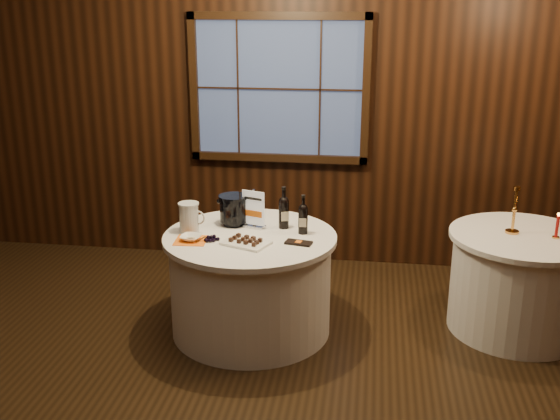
% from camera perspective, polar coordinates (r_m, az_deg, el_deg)
% --- Properties ---
extents(ground, '(6.00, 6.00, 0.00)m').
position_cam_1_polar(ground, '(4.30, -5.08, -16.51)').
color(ground, black).
rests_on(ground, ground).
extents(back_wall, '(6.00, 0.10, 3.00)m').
position_cam_1_polar(back_wall, '(6.05, -0.07, 9.55)').
color(back_wall, black).
rests_on(back_wall, ground).
extents(main_table, '(1.28, 1.28, 0.77)m').
position_cam_1_polar(main_table, '(4.96, -2.57, -6.34)').
color(main_table, white).
rests_on(main_table, ground).
extents(side_table, '(1.08, 1.08, 0.77)m').
position_cam_1_polar(side_table, '(5.28, 20.06, -5.92)').
color(side_table, white).
rests_on(side_table, ground).
extents(sign_stand, '(0.18, 0.13, 0.30)m').
position_cam_1_polar(sign_stand, '(4.94, -2.27, -0.41)').
color(sign_stand, '#B3B3BA').
rests_on(sign_stand, main_table).
extents(port_bottle_left, '(0.08, 0.09, 0.32)m').
position_cam_1_polar(port_bottle_left, '(4.92, 0.33, -0.02)').
color(port_bottle_left, black).
rests_on(port_bottle_left, main_table).
extents(port_bottle_right, '(0.07, 0.07, 0.30)m').
position_cam_1_polar(port_bottle_right, '(4.81, 2.02, -0.60)').
color(port_bottle_right, black).
rests_on(port_bottle_right, main_table).
extents(ice_bucket, '(0.23, 0.23, 0.23)m').
position_cam_1_polar(ice_bucket, '(5.01, -4.05, 0.06)').
color(ice_bucket, black).
rests_on(ice_bucket, main_table).
extents(chocolate_plate, '(0.37, 0.32, 0.05)m').
position_cam_1_polar(chocolate_plate, '(4.63, -2.99, -2.78)').
color(chocolate_plate, white).
rests_on(chocolate_plate, main_table).
extents(chocolate_box, '(0.20, 0.13, 0.02)m').
position_cam_1_polar(chocolate_box, '(4.64, 1.63, -2.86)').
color(chocolate_box, black).
rests_on(chocolate_box, main_table).
extents(grape_bunch, '(0.18, 0.10, 0.04)m').
position_cam_1_polar(grape_bunch, '(4.69, -6.01, -2.55)').
color(grape_bunch, black).
rests_on(grape_bunch, main_table).
extents(glass_pitcher, '(0.21, 0.16, 0.22)m').
position_cam_1_polar(glass_pitcher, '(4.90, -7.91, -0.61)').
color(glass_pitcher, silver).
rests_on(glass_pitcher, main_table).
extents(orange_napkin, '(0.24, 0.24, 0.00)m').
position_cam_1_polar(orange_napkin, '(4.74, -7.75, -2.64)').
color(orange_napkin, orange).
rests_on(orange_napkin, main_table).
extents(cracker_bowl, '(0.17, 0.17, 0.04)m').
position_cam_1_polar(cracker_bowl, '(4.74, -7.76, -2.41)').
color(cracker_bowl, white).
rests_on(cracker_bowl, orange_napkin).
extents(brass_candlestick, '(0.10, 0.10, 0.36)m').
position_cam_1_polar(brass_candlestick, '(5.11, 19.69, -0.53)').
color(brass_candlestick, '#C98C3F').
rests_on(brass_candlestick, side_table).
extents(red_candle, '(0.05, 0.05, 0.19)m').
position_cam_1_polar(red_candle, '(5.13, 22.97, -1.47)').
color(red_candle, '#C98C3F').
rests_on(red_candle, side_table).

